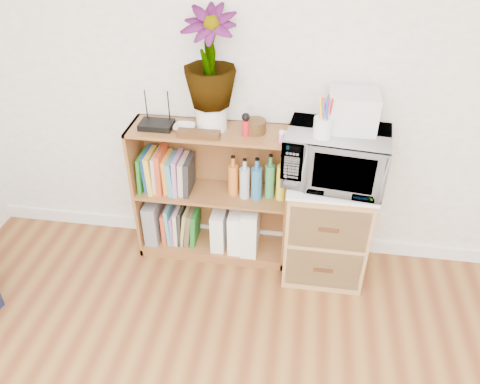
# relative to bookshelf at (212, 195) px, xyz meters

# --- Properties ---
(skirting_board) EXTENTS (4.00, 0.02, 0.10)m
(skirting_board) POSITION_rel_bookshelf_xyz_m (0.35, 0.14, -0.42)
(skirting_board) COLOR white
(skirting_board) RESTS_ON ground
(bookshelf) EXTENTS (1.00, 0.30, 0.95)m
(bookshelf) POSITION_rel_bookshelf_xyz_m (0.00, 0.00, 0.00)
(bookshelf) COLOR brown
(bookshelf) RESTS_ON ground
(wicker_unit) EXTENTS (0.50, 0.45, 0.70)m
(wicker_unit) POSITION_rel_bookshelf_xyz_m (0.75, -0.08, -0.12)
(wicker_unit) COLOR #9E7542
(wicker_unit) RESTS_ON ground
(microwave) EXTENTS (0.61, 0.45, 0.32)m
(microwave) POSITION_rel_bookshelf_xyz_m (0.75, -0.08, 0.40)
(microwave) COLOR white
(microwave) RESTS_ON wicker_unit
(pen_cup) EXTENTS (0.10, 0.10, 0.11)m
(pen_cup) POSITION_rel_bookshelf_xyz_m (0.66, -0.15, 0.62)
(pen_cup) COLOR silver
(pen_cup) RESTS_ON microwave
(small_appliance) EXTENTS (0.27, 0.22, 0.21)m
(small_appliance) POSITION_rel_bookshelf_xyz_m (0.81, -0.03, 0.67)
(small_appliance) COLOR silver
(small_appliance) RESTS_ON microwave
(router) EXTENTS (0.20, 0.14, 0.04)m
(router) POSITION_rel_bookshelf_xyz_m (-0.32, -0.02, 0.49)
(router) COLOR black
(router) RESTS_ON bookshelf
(white_bowl) EXTENTS (0.13, 0.13, 0.03)m
(white_bowl) POSITION_rel_bookshelf_xyz_m (-0.15, -0.03, 0.49)
(white_bowl) COLOR silver
(white_bowl) RESTS_ON bookshelf
(plant_pot) EXTENTS (0.18, 0.18, 0.15)m
(plant_pot) POSITION_rel_bookshelf_xyz_m (0.01, 0.02, 0.55)
(plant_pot) COLOR silver
(plant_pot) RESTS_ON bookshelf
(potted_plant) EXTENTS (0.31, 0.31, 0.55)m
(potted_plant) POSITION_rel_bookshelf_xyz_m (0.01, 0.02, 0.90)
(potted_plant) COLOR #306D2B
(potted_plant) RESTS_ON plant_pot
(trinket_box) EXTENTS (0.25, 0.06, 0.04)m
(trinket_box) POSITION_rel_bookshelf_xyz_m (-0.04, -0.10, 0.50)
(trinket_box) COLOR #371C0F
(trinket_box) RESTS_ON bookshelf
(kokeshi_doll) EXTENTS (0.04, 0.04, 0.10)m
(kokeshi_doll) POSITION_rel_bookshelf_xyz_m (0.22, -0.04, 0.52)
(kokeshi_doll) COLOR red
(kokeshi_doll) RESTS_ON bookshelf
(wooden_bowl) EXTENTS (0.13, 0.13, 0.08)m
(wooden_bowl) POSITION_rel_bookshelf_xyz_m (0.27, 0.01, 0.51)
(wooden_bowl) COLOR #3D2610
(wooden_bowl) RESTS_ON bookshelf
(paint_jars) EXTENTS (0.11, 0.04, 0.05)m
(paint_jars) POSITION_rel_bookshelf_xyz_m (0.47, -0.09, 0.50)
(paint_jars) COLOR pink
(paint_jars) RESTS_ON bookshelf
(file_box) EXTENTS (0.09, 0.24, 0.30)m
(file_box) POSITION_rel_bookshelf_xyz_m (-0.42, 0.00, -0.25)
(file_box) COLOR slate
(file_box) RESTS_ON bookshelf
(magazine_holder_left) EXTENTS (0.09, 0.23, 0.28)m
(magazine_holder_left) POSITION_rel_bookshelf_xyz_m (0.04, -0.01, -0.26)
(magazine_holder_left) COLOR white
(magazine_holder_left) RESTS_ON bookshelf
(magazine_holder_mid) EXTENTS (0.10, 0.24, 0.30)m
(magazine_holder_mid) POSITION_rel_bookshelf_xyz_m (0.16, -0.01, -0.25)
(magazine_holder_mid) COLOR white
(magazine_holder_mid) RESTS_ON bookshelf
(magazine_holder_right) EXTENTS (0.11, 0.27, 0.33)m
(magazine_holder_right) POSITION_rel_bookshelf_xyz_m (0.26, -0.01, -0.24)
(magazine_holder_right) COLOR white
(magazine_holder_right) RESTS_ON bookshelf
(cookbooks) EXTENTS (0.35, 0.20, 0.29)m
(cookbooks) POSITION_rel_bookshelf_xyz_m (-0.30, 0.00, 0.15)
(cookbooks) COLOR #1F661B
(cookbooks) RESTS_ON bookshelf
(liquor_bottles) EXTENTS (0.44, 0.07, 0.31)m
(liquor_bottles) POSITION_rel_bookshelf_xyz_m (0.33, 0.00, 0.17)
(liquor_bottles) COLOR orange
(liquor_bottles) RESTS_ON bookshelf
(lower_books) EXTENTS (0.25, 0.19, 0.28)m
(lower_books) POSITION_rel_bookshelf_xyz_m (-0.23, 0.00, -0.28)
(lower_books) COLOR #C24222
(lower_books) RESTS_ON bookshelf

